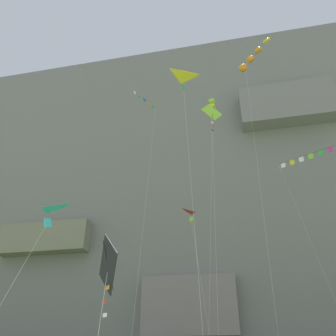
# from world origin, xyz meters

# --- Properties ---
(cliff_face) EXTENTS (180.00, 27.06, 64.95)m
(cliff_face) POSITION_xyz_m (0.02, 66.08, 32.46)
(cliff_face) COLOR slate
(cliff_face) RESTS_ON ground
(kite_banner_far_left) EXTENTS (6.06, 6.37, 25.09)m
(kite_banner_far_left) POSITION_xyz_m (16.80, 38.25, 24.03)
(kite_banner_far_left) COLOR black
(kite_banner_far_left) RESTS_ON ground
(kite_windsock_upper_mid) EXTENTS (4.05, 5.49, 35.24)m
(kite_windsock_upper_mid) POSITION_xyz_m (11.37, 30.90, 34.42)
(kite_windsock_upper_mid) COLOR orange
(kite_windsock_upper_mid) RESTS_ON ground
(kite_delta_front_field) EXTENTS (2.80, 5.89, 23.33)m
(kite_delta_front_field) POSITION_xyz_m (4.55, 21.76, 22.82)
(kite_delta_front_field) COLOR yellow
(kite_delta_front_field) RESTS_ON ground
(kite_banner_low_center) EXTENTS (2.18, 7.68, 30.45)m
(kite_banner_low_center) POSITION_xyz_m (-0.95, 29.83, 25.51)
(kite_banner_low_center) COLOR black
(kite_banner_low_center) RESTS_ON ground
(kite_diamond_mid_right) EXTENTS (2.11, 2.80, 26.74)m
(kite_diamond_mid_right) POSITION_xyz_m (6.54, 28.41, 24.95)
(kite_diamond_mid_right) COLOR #8CCC33
(kite_diamond_mid_right) RESTS_ON ground
(kite_delta_high_right) EXTENTS (2.51, 3.35, 17.02)m
(kite_delta_high_right) POSITION_xyz_m (3.71, 34.73, 16.58)
(kite_delta_high_right) COLOR red
(kite_delta_high_right) RESTS_ON ground
(kite_diamond_high_center) EXTENTS (1.15, 2.50, 6.98)m
(kite_diamond_high_center) POSITION_xyz_m (3.84, 10.43, 5.92)
(kite_diamond_high_center) COLOR black
(kite_diamond_high_center) RESTS_ON ground
(kite_box_low_right) EXTENTS (2.20, 4.52, 31.01)m
(kite_box_low_right) POSITION_xyz_m (6.45, 33.02, 30.13)
(kite_box_low_right) COLOR #8CCC33
(kite_box_low_right) RESTS_ON ground
(kite_delta_mid_left) EXTENTS (2.80, 2.85, 9.60)m
(kite_delta_mid_left) POSITION_xyz_m (-1.35, 14.20, 9.29)
(kite_delta_mid_left) COLOR teal
(kite_delta_mid_left) RESTS_ON ground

